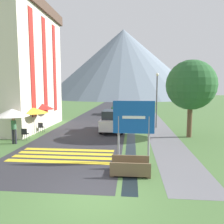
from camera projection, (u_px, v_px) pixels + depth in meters
ground_plane at (122, 117)px, 27.40m from camera, size 160.00×160.00×0.00m
road at (110, 109)px, 37.52m from camera, size 6.40×60.00×0.01m
footpath at (146, 109)px, 36.96m from camera, size 2.20×60.00×0.01m
drainage_channel at (132, 109)px, 37.18m from camera, size 0.60×60.00×0.00m
crosswalk_marking at (64, 155)px, 12.06m from camera, size 5.44×2.54×0.01m
mountain_distant at (123, 64)px, 81.87m from camera, size 57.60×57.60×25.04m
hotel_building at (14, 62)px, 19.66m from camera, size 6.14×9.44×11.20m
road_sign at (134, 122)px, 10.73m from camera, size 2.04×0.11×3.09m
footbridge at (130, 168)px, 9.52m from camera, size 1.70×1.10×0.65m
parked_car_near at (112, 121)px, 18.58m from camera, size 1.91×4.03×1.82m
parked_car_far at (119, 108)px, 30.48m from camera, size 1.97×4.39×1.82m
cafe_chair_near_right at (25, 133)px, 15.48m from camera, size 0.40×0.40×0.85m
cafe_chair_middle at (26, 129)px, 16.82m from camera, size 0.40×0.40×0.85m
cafe_chair_far_left at (41, 127)px, 18.03m from camera, size 0.40×0.40×0.85m
cafe_umbrella_front_white at (12, 113)px, 14.37m from camera, size 2.23×2.23×2.34m
cafe_umbrella_middle_yellow at (34, 110)px, 17.04m from camera, size 2.24×2.24×2.15m
cafe_umbrella_rear_red at (41, 106)px, 19.09m from camera, size 2.30×2.30×2.38m
person_standing_terrace at (14, 128)px, 14.42m from camera, size 0.32×0.32×1.78m
person_seated_far at (22, 129)px, 16.15m from camera, size 0.32×0.32×1.22m
streetlamp at (157, 95)px, 19.99m from camera, size 0.28×0.28×5.04m
tree_by_path at (191, 85)px, 16.09m from camera, size 3.67×3.67×5.76m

